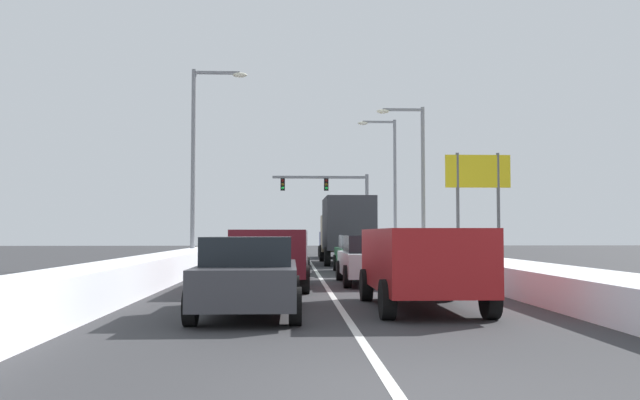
# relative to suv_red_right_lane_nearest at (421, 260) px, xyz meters

# --- Properties ---
(ground_plane) EXTENTS (120.00, 120.00, 0.00)m
(ground_plane) POSITION_rel_suv_red_right_lane_nearest_xyz_m (-1.67, 10.73, -1.02)
(ground_plane) COLOR #333335
(lane_stripe_between_right_lane_and_center_lane) EXTENTS (0.14, 49.89, 0.01)m
(lane_stripe_between_right_lane_and_center_lane) POSITION_rel_suv_red_right_lane_nearest_xyz_m (-1.67, 15.27, -1.01)
(lane_stripe_between_right_lane_and_center_lane) COLOR silver
(lane_stripe_between_right_lane_and_center_lane) RESTS_ON ground
(snow_bank_right_shoulder) EXTENTS (2.09, 49.89, 0.73)m
(snow_bank_right_shoulder) POSITION_rel_suv_red_right_lane_nearest_xyz_m (3.63, 15.27, -0.65)
(snow_bank_right_shoulder) COLOR white
(snow_bank_right_shoulder) RESTS_ON ground
(snow_bank_left_shoulder) EXTENTS (1.38, 49.89, 0.86)m
(snow_bank_left_shoulder) POSITION_rel_suv_red_right_lane_nearest_xyz_m (-6.97, 15.27, -0.59)
(snow_bank_left_shoulder) COLOR white
(snow_bank_left_shoulder) RESTS_ON ground
(suv_red_right_lane_nearest) EXTENTS (2.16, 4.90, 1.67)m
(suv_red_right_lane_nearest) POSITION_rel_suv_red_right_lane_nearest_xyz_m (0.00, 0.00, 0.00)
(suv_red_right_lane_nearest) COLOR maroon
(suv_red_right_lane_nearest) RESTS_ON ground
(sedan_silver_right_lane_second) EXTENTS (2.00, 4.50, 1.51)m
(sedan_silver_right_lane_second) POSITION_rel_suv_red_right_lane_nearest_xyz_m (-0.20, 6.86, -0.25)
(sedan_silver_right_lane_second) COLOR #B7BABF
(sedan_silver_right_lane_second) RESTS_ON ground
(sedan_green_right_lane_third) EXTENTS (2.00, 4.50, 1.51)m
(sedan_green_right_lane_third) POSITION_rel_suv_red_right_lane_nearest_xyz_m (0.06, 12.57, -0.25)
(sedan_green_right_lane_third) COLOR #1E5633
(sedan_green_right_lane_third) RESTS_ON ground
(box_truck_right_lane_fourth) EXTENTS (2.53, 7.20, 3.36)m
(box_truck_right_lane_fourth) POSITION_rel_suv_red_right_lane_nearest_xyz_m (0.14, 20.40, 0.88)
(box_truck_right_lane_fourth) COLOR #937F60
(box_truck_right_lane_fourth) RESTS_ON ground
(suv_navy_right_lane_fifth) EXTENTS (2.16, 4.90, 1.67)m
(suv_navy_right_lane_fifth) POSITION_rel_suv_red_right_lane_nearest_xyz_m (0.18, 28.87, 0.00)
(suv_navy_right_lane_fifth) COLOR navy
(suv_navy_right_lane_fifth) RESTS_ON ground
(sedan_charcoal_center_lane_nearest) EXTENTS (2.00, 4.50, 1.51)m
(sedan_charcoal_center_lane_nearest) POSITION_rel_suv_red_right_lane_nearest_xyz_m (-3.53, -0.86, -0.25)
(sedan_charcoal_center_lane_nearest) COLOR #38383D
(sedan_charcoal_center_lane_nearest) RESTS_ON ground
(suv_maroon_center_lane_second) EXTENTS (2.16, 4.90, 1.67)m
(suv_maroon_center_lane_second) POSITION_rel_suv_red_right_lane_nearest_xyz_m (-3.31, 5.25, 0.00)
(suv_maroon_center_lane_second) COLOR maroon
(suv_maroon_center_lane_second) RESTS_ON ground
(suv_white_center_lane_third) EXTENTS (2.16, 4.90, 1.67)m
(suv_white_center_lane_third) POSITION_rel_suv_red_right_lane_nearest_xyz_m (-3.12, 11.53, 0.00)
(suv_white_center_lane_third) COLOR silver
(suv_white_center_lane_third) RESTS_ON ground
(suv_black_center_lane_fourth) EXTENTS (2.16, 4.90, 1.67)m
(suv_black_center_lane_fourth) POSITION_rel_suv_red_right_lane_nearest_xyz_m (-3.39, 18.18, 0.00)
(suv_black_center_lane_fourth) COLOR black
(suv_black_center_lane_fourth) RESTS_ON ground
(suv_gray_center_lane_fifth) EXTENTS (2.16, 4.90, 1.67)m
(suv_gray_center_lane_fifth) POSITION_rel_suv_red_right_lane_nearest_xyz_m (-3.54, 25.07, 0.00)
(suv_gray_center_lane_fifth) COLOR slate
(suv_gray_center_lane_fifth) RESTS_ON ground
(traffic_light_gantry) EXTENTS (7.54, 0.47, 6.20)m
(traffic_light_gantry) POSITION_rel_suv_red_right_lane_nearest_xyz_m (0.90, 37.93, 3.48)
(traffic_light_gantry) COLOR slate
(traffic_light_gantry) RESTS_ON ground
(street_lamp_right_near) EXTENTS (2.66, 0.36, 8.49)m
(street_lamp_right_near) POSITION_rel_suv_red_right_lane_nearest_xyz_m (4.14, 22.07, 4.04)
(street_lamp_right_near) COLOR gray
(street_lamp_right_near) RESTS_ON ground
(street_lamp_right_mid) EXTENTS (2.66, 0.36, 9.34)m
(street_lamp_right_mid) POSITION_rel_suv_red_right_lane_nearest_xyz_m (4.05, 31.14, 4.49)
(street_lamp_right_mid) COLOR gray
(street_lamp_right_mid) RESTS_ON ground
(street_lamp_left_mid) EXTENTS (2.66, 0.36, 9.46)m
(street_lamp_left_mid) POSITION_rel_suv_red_right_lane_nearest_xyz_m (-7.08, 18.07, 4.55)
(street_lamp_left_mid) COLOR gray
(street_lamp_left_mid) RESTS_ON ground
(roadside_sign_right) EXTENTS (3.20, 0.16, 5.50)m
(roadside_sign_right) POSITION_rel_suv_red_right_lane_nearest_xyz_m (6.39, 18.13, 3.00)
(roadside_sign_right) COLOR #59595B
(roadside_sign_right) RESTS_ON ground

